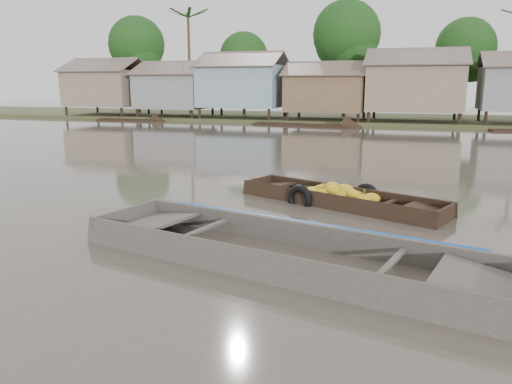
% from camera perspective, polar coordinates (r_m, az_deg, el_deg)
% --- Properties ---
extents(ground, '(120.00, 120.00, 0.00)m').
position_cam_1_polar(ground, '(9.56, 0.17, -5.82)').
color(ground, '#51493E').
rests_on(ground, ground).
extents(riverbank, '(120.00, 12.47, 10.22)m').
position_cam_1_polar(riverbank, '(40.53, 18.53, 11.89)').
color(riverbank, '#384723').
rests_on(riverbank, ground).
extents(banana_boat, '(5.47, 3.27, 0.76)m').
position_cam_1_polar(banana_boat, '(12.67, 9.23, -0.73)').
color(banana_boat, black).
rests_on(banana_boat, ground).
extents(viewer_boat, '(7.81, 3.69, 0.61)m').
position_cam_1_polar(viewer_boat, '(8.55, 3.53, -7.65)').
color(viewer_boat, '#3C3733').
rests_on(viewer_boat, ground).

